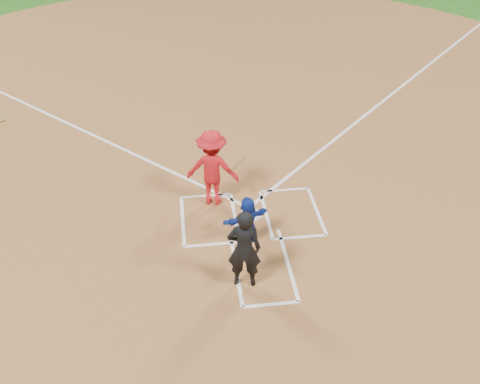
{
  "coord_description": "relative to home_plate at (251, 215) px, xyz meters",
  "views": [
    {
      "loc": [
        -1.48,
        -9.77,
        7.76
      ],
      "look_at": [
        -0.3,
        -0.4,
        1.0
      ],
      "focal_mm": 40.0,
      "sensor_mm": 36.0,
      "label": 1
    }
  ],
  "objects": [
    {
      "name": "catcher",
      "position": [
        -0.2,
        -0.91,
        0.57
      ],
      "size": [
        1.13,
        0.7,
        1.16
      ],
      "primitive_type": "imported",
      "rotation": [
        0.0,
        0.0,
        3.5
      ],
      "color": "#132F9D",
      "rests_on": "home_plate_dirt"
    },
    {
      "name": "umpire",
      "position": [
        -0.44,
        -2.15,
        0.89
      ],
      "size": [
        0.72,
        0.53,
        1.8
      ],
      "primitive_type": "imported",
      "rotation": [
        0.0,
        0.0,
        2.99
      ],
      "color": "black",
      "rests_on": "home_plate_dirt"
    },
    {
      "name": "ground",
      "position": [
        0.0,
        0.0,
        -0.02
      ],
      "size": [
        120.0,
        120.0,
        0.0
      ],
      "primitive_type": "plane",
      "color": "#1F5615",
      "rests_on": "ground"
    },
    {
      "name": "home_plate_dirt",
      "position": [
        0.0,
        6.0,
        -0.01
      ],
      "size": [
        28.0,
        28.0,
        0.01
      ],
      "primitive_type": "cylinder",
      "color": "brown",
      "rests_on": "ground"
    },
    {
      "name": "chalk_markings",
      "position": [
        0.0,
        5.29,
        -0.01
      ],
      "size": [
        28.35,
        17.32,
        0.01
      ],
      "color": "white",
      "rests_on": "home_plate_dirt"
    },
    {
      "name": "home_plate",
      "position": [
        0.0,
        0.0,
        0.0
      ],
      "size": [
        0.6,
        0.6,
        0.02
      ],
      "primitive_type": "cylinder",
      "rotation": [
        0.0,
        0.0,
        3.14
      ],
      "color": "silver",
      "rests_on": "home_plate_dirt"
    },
    {
      "name": "batter_at_plate",
      "position": [
        -0.82,
        0.67,
        0.95
      ],
      "size": [
        1.48,
        1.04,
        1.92
      ],
      "color": "red",
      "rests_on": "home_plate_dirt"
    }
  ]
}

